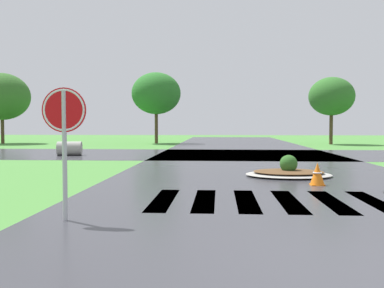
# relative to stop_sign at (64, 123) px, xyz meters

# --- Properties ---
(ground_plane) EXTENTS (120.00, 120.00, 0.10)m
(ground_plane) POSITION_rel_stop_sign_xyz_m (4.12, -2.40, -1.73)
(ground_plane) COLOR #478438
(asphalt_roadway) EXTENTS (9.72, 80.00, 0.01)m
(asphalt_roadway) POSITION_rel_stop_sign_xyz_m (4.12, 7.60, -1.68)
(asphalt_roadway) COLOR #35353A
(asphalt_roadway) RESTS_ON ground
(asphalt_cross_road) EXTENTS (90.00, 8.75, 0.01)m
(asphalt_cross_road) POSITION_rel_stop_sign_xyz_m (4.12, 16.34, -1.68)
(asphalt_cross_road) COLOR #35353A
(asphalt_cross_road) RESTS_ON ground
(crosswalk_stripes) EXTENTS (5.85, 2.84, 0.01)m
(crosswalk_stripes) POSITION_rel_stop_sign_xyz_m (4.12, 2.10, -1.68)
(crosswalk_stripes) COLOR white
(crosswalk_stripes) RESTS_ON ground
(stop_sign) EXTENTS (0.76, 0.08, 2.27)m
(stop_sign) POSITION_rel_stop_sign_xyz_m (0.00, 0.00, 0.00)
(stop_sign) COLOR #B2B5BA
(stop_sign) RESTS_ON ground
(median_island) EXTENTS (2.70, 2.11, 0.68)m
(median_island) POSITION_rel_stop_sign_xyz_m (4.82, 6.55, -1.54)
(median_island) COLOR #9E9B93
(median_island) RESTS_ON ground
(drainage_pipe_stack) EXTENTS (1.35, 0.94, 0.74)m
(drainage_pipe_stack) POSITION_rel_stop_sign_xyz_m (-5.26, 14.96, -1.31)
(drainage_pipe_stack) COLOR #9E9B93
(drainage_pipe_stack) RESTS_ON ground
(traffic_cone) EXTENTS (0.40, 0.40, 0.62)m
(traffic_cone) POSITION_rel_stop_sign_xyz_m (5.28, 4.59, -1.38)
(traffic_cone) COLOR orange
(traffic_cone) RESTS_ON ground
(background_treeline) EXTENTS (45.61, 6.43, 6.08)m
(background_treeline) POSITION_rel_stop_sign_xyz_m (4.37, 29.16, 2.28)
(background_treeline) COLOR #4C3823
(background_treeline) RESTS_ON ground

